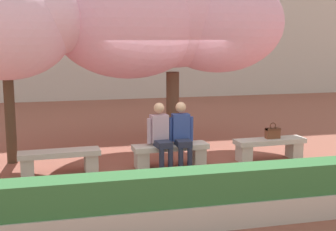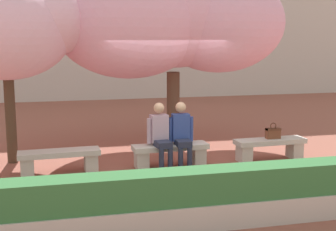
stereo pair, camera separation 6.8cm
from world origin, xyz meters
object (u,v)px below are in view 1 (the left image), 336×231
Objects in this scene: person_seated_right at (182,132)px; stone_bench_near_west at (170,152)px; handbag at (273,132)px; cherry_tree_secondary at (1,30)px; person_seated_left at (161,133)px; cherry_tree_main at (167,20)px; stone_bench_west_end at (60,159)px; stone_bench_center at (270,146)px.

stone_bench_near_west is at bearing 166.12° from person_seated_right.
cherry_tree_secondary reaches higher than handbag.
cherry_tree_main reaches higher than person_seated_left.
cherry_tree_secondary is at bearing 161.85° from person_seated_right.
person_seated_right is (2.37, -0.05, 0.40)m from stone_bench_west_end.
person_seated_left is at bearing -107.66° from cherry_tree_main.
person_seated_right is at bearing -0.06° from person_seated_left.
handbag is at bearing 1.80° from person_seated_left.
cherry_tree_secondary is (-5.39, 1.03, 2.12)m from handbag.
stone_bench_near_west is 4.53× the size of handbag.
handbag is 0.06× the size of cherry_tree_main.
handbag is at bearing -10.84° from cherry_tree_secondary.
handbag is (2.23, 0.02, 0.29)m from stone_bench_near_west.
stone_bench_near_west is 4.12m from cherry_tree_secondary.
stone_bench_west_end is 0.29× the size of cherry_tree_main.
handbag is at bearing 0.60° from stone_bench_near_west.
cherry_tree_main reaches higher than stone_bench_near_west.
person_seated_left is (1.95, -0.05, 0.40)m from stone_bench_west_end.
stone_bench_near_west is 1.00× the size of stone_bench_center.
stone_bench_near_west is 0.29× the size of cherry_tree_main.
person_seated_right is 2.02m from handbag.
stone_bench_center is at bearing 0.00° from stone_bench_near_west.
stone_bench_west_end is 0.42× the size of cherry_tree_secondary.
stone_bench_west_end is at bearing 180.00° from stone_bench_center.
person_seated_left is at bearing 179.94° from person_seated_right.
stone_bench_west_end is 1.19× the size of person_seated_left.
person_seated_right is at bearing -177.81° from handbag.
person_seated_left is at bearing -20.55° from cherry_tree_secondary.
handbag is at bearing -42.76° from cherry_tree_main.
stone_bench_center is at bearing 1.28° from person_seated_left.
cherry_tree_secondary reaches higher than stone_bench_near_west.
stone_bench_near_west is 2.16m from stone_bench_center.
stone_bench_near_west is 0.42× the size of cherry_tree_secondary.
stone_bench_west_end is 2.82m from cherry_tree_secondary.
cherry_tree_main is (0.36, 1.75, 2.64)m from stone_bench_near_west.
stone_bench_center is 1.98m from person_seated_right.
handbag reaches higher than stone_bench_near_west.
cherry_tree_secondary is at bearing -168.93° from cherry_tree_main.
person_seated_right is 0.35× the size of cherry_tree_secondary.
stone_bench_center is (4.32, 0.00, 0.00)m from stone_bench_west_end.
cherry_tree_secondary is (-5.33, 1.06, 2.41)m from stone_bench_center.
handbag is (4.38, 0.02, 0.29)m from stone_bench_west_end.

